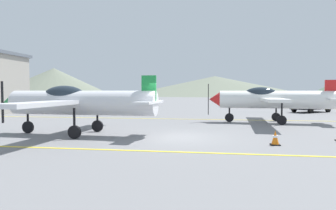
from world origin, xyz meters
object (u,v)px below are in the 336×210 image
at_px(airplane_mid, 271,99).
at_px(car_sedan, 311,104).
at_px(airplane_near, 76,102).
at_px(traffic_cone_front, 275,138).

height_order(airplane_mid, car_sedan, airplane_mid).
xyz_separation_m(airplane_mid, car_sedan, (5.93, 10.80, -0.76)).
xyz_separation_m(airplane_near, traffic_cone_front, (9.02, -1.43, -1.32)).
bearing_deg(traffic_cone_front, airplane_mid, 80.69).
distance_m(airplane_near, car_sedan, 24.19).
height_order(airplane_near, airplane_mid, same).
distance_m(airplane_mid, car_sedan, 12.35).
xyz_separation_m(airplane_near, airplane_mid, (10.40, 7.02, 0.00)).
bearing_deg(airplane_mid, traffic_cone_front, -99.31).
xyz_separation_m(airplane_near, car_sedan, (16.34, 17.83, -0.76)).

